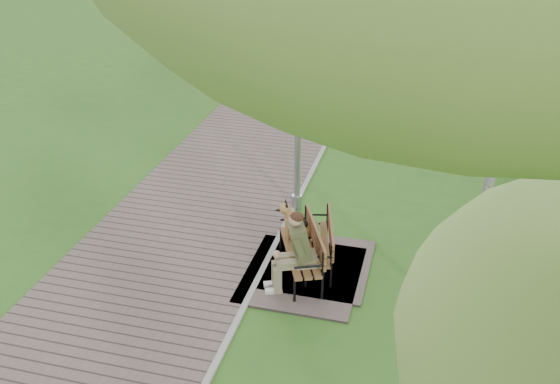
# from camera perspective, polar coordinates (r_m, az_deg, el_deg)

# --- Properties ---
(walkway) EXTENTS (3.50, 67.00, 0.04)m
(walkway) POSITION_cam_1_polar(r_m,az_deg,el_deg) (26.43, 5.22, 14.19)
(walkway) COLOR #655552
(walkway) RESTS_ON ground
(kerb) EXTENTS (0.10, 67.00, 0.05)m
(kerb) POSITION_cam_1_polar(r_m,az_deg,el_deg) (26.20, 9.09, 13.86)
(kerb) COLOR #999993
(kerb) RESTS_ON ground
(bench_main) EXTENTS (1.90, 2.11, 1.66)m
(bench_main) POSITION_cam_1_polar(r_m,az_deg,el_deg) (10.37, 1.53, -5.62)
(bench_main) COLOR #655552
(bench_main) RESTS_ON ground
(bench_second) EXTENTS (1.74, 1.94, 1.07)m
(bench_second) POSITION_cam_1_polar(r_m,az_deg,el_deg) (10.81, 3.41, -5.83)
(bench_second) COLOR #655552
(bench_second) RESTS_ON ground
(bench_third) EXTENTS (1.80, 2.00, 1.11)m
(bench_third) POSITION_cam_1_polar(r_m,az_deg,el_deg) (20.21, 9.33, 10.23)
(bench_third) COLOR #655552
(bench_third) RESTS_ON ground
(bench_far) EXTENTS (1.91, 2.12, 1.17)m
(bench_far) POSITION_cam_1_polar(r_m,az_deg,el_deg) (29.40, 11.63, 15.54)
(bench_far) COLOR #655552
(bench_far) RESTS_ON ground
(lamp_post_near) EXTENTS (0.20, 0.20, 5.13)m
(lamp_post_near) POSITION_cam_1_polar(r_m,az_deg,el_deg) (11.65, 1.69, 8.86)
(lamp_post_near) COLOR #919498
(lamp_post_near) RESTS_ON ground
(lamp_post_second) EXTENTS (0.18, 0.18, 4.60)m
(lamp_post_second) POSITION_cam_1_polar(r_m,az_deg,el_deg) (17.46, 6.63, 14.27)
(lamp_post_second) COLOR #919498
(lamp_post_second) RESTS_ON ground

